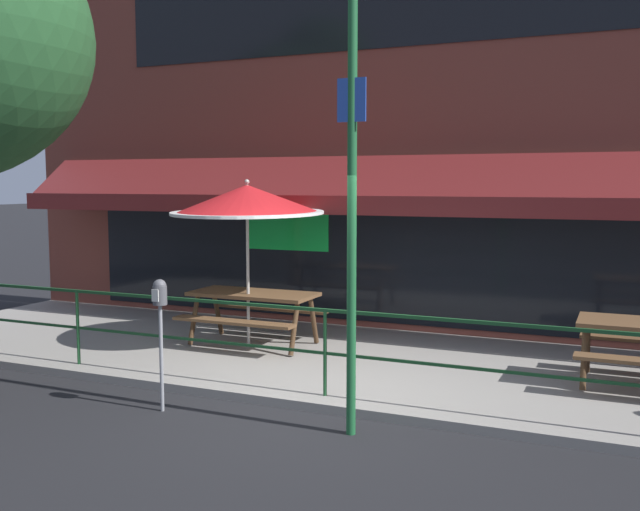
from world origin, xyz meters
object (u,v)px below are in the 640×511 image
Objects in this scene: picnic_table_left at (253,303)px; street_sign_pole at (352,199)px; parking_meter_near at (160,305)px; patio_umbrella_left at (247,201)px.

street_sign_pole reaches higher than picnic_table_left.
picnic_table_left is at bearing 98.23° from parking_meter_near.
street_sign_pole reaches higher than parking_meter_near.
picnic_table_left is 1.48m from patio_umbrella_left.
street_sign_pole is (2.50, -2.46, 0.09)m from patio_umbrella_left.
parking_meter_near is 0.32× the size of street_sign_pole.
parking_meter_near reaches higher than picnic_table_left.
picnic_table_left is 1.27× the size of parking_meter_near.
picnic_table_left is 2.82m from parking_meter_near.
patio_umbrella_left is 0.54× the size of street_sign_pole.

